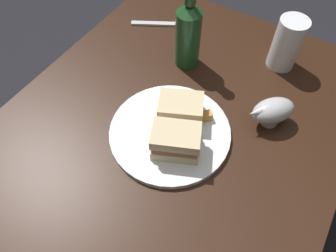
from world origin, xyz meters
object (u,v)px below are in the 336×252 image
sandwich_half_right (181,109)px  fork (160,24)px  plate (170,133)px  gravy_boat (272,111)px  cider_bottle (188,33)px  pint_glass (286,47)px  sandwich_half_left (176,141)px

sandwich_half_right → fork: bearing=-140.1°
plate → fork: size_ratio=1.61×
gravy_boat → cider_bottle: (-0.08, -0.28, 0.06)m
plate → pint_glass: 0.40m
pint_glass → fork: pint_glass is taller
pint_glass → cider_bottle: 0.27m
sandwich_half_left → pint_glass: (-0.41, 0.10, 0.01)m
sandwich_half_left → cider_bottle: 0.31m
sandwich_half_right → gravy_boat: 0.22m
pint_glass → gravy_boat: 0.22m
gravy_boat → pint_glass: bearing=-167.4°
sandwich_half_right → pint_glass: size_ratio=0.87×
sandwich_half_left → cider_bottle: bearing=-155.4°
cider_bottle → fork: size_ratio=1.45×
plate → sandwich_half_left: (0.04, 0.04, 0.04)m
cider_bottle → sandwich_half_left: bearing=24.6°
sandwich_half_right → pint_glass: pint_glass is taller
cider_bottle → pint_glass: bearing=119.7°
plate → cider_bottle: 0.27m
cider_bottle → fork: cider_bottle is taller
plate → fork: (-0.34, -0.24, -0.00)m
sandwich_half_left → sandwich_half_right: 0.10m
plate → fork: bearing=-144.6°
fork → sandwich_half_right: bearing=101.2°
gravy_boat → cider_bottle: bearing=-106.0°
fork → cider_bottle: bearing=117.8°
sandwich_half_left → plate: bearing=-133.9°
gravy_boat → fork: size_ratio=0.68×
gravy_boat → cider_bottle: cider_bottle is taller
sandwich_half_right → gravy_boat: gravy_boat is taller
sandwich_half_left → cider_bottle: (-0.27, -0.13, 0.05)m
sandwich_half_right → gravy_boat: size_ratio=1.04×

